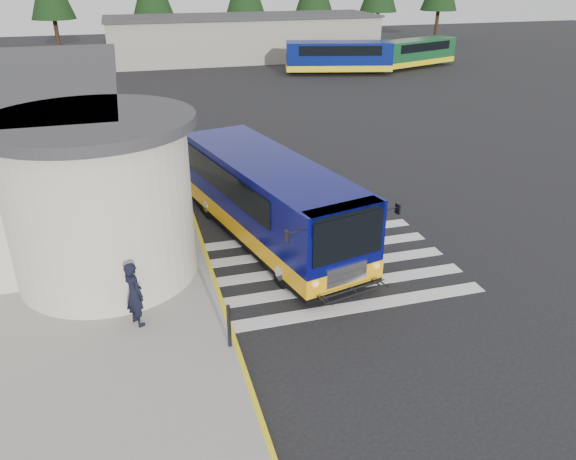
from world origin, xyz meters
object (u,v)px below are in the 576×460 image
object	(u,v)px
far_bus_a	(339,56)
transit_bus	(270,203)
bollard	(229,326)
far_bus_b	(416,52)
pedestrian_a	(134,294)
pedestrian_b	(108,274)

from	to	relation	value
far_bus_a	transit_bus	bearing A→B (deg)	169.27
bollard	far_bus_a	xyz separation A→B (m)	(16.35, 35.76, 0.78)
transit_bus	bollard	xyz separation A→B (m)	(-2.51, -5.81, -0.61)
far_bus_b	bollard	bearing A→B (deg)	126.42
bollard	far_bus_b	distance (m)	44.40
bollard	far_bus_b	xyz separation A→B (m)	(24.43, 37.07, 0.66)
pedestrian_a	far_bus_a	distance (m)	38.82
transit_bus	far_bus_a	bearing A→B (deg)	51.94
pedestrian_a	pedestrian_b	world-z (taller)	pedestrian_b
transit_bus	far_bus_b	distance (m)	38.18
bollard	far_bus_b	size ratio (longest dim) A/B	0.14
pedestrian_b	far_bus_a	world-z (taller)	far_bus_a
pedestrian_a	pedestrian_b	xyz separation A→B (m)	(-0.64, 1.20, 0.03)
transit_bus	pedestrian_a	size ratio (longest dim) A/B	5.74
far_bus_a	bollard	bearing A→B (deg)	169.50
transit_bus	far_bus_a	world-z (taller)	transit_bus
transit_bus	pedestrian_b	world-z (taller)	transit_bus
bollard	pedestrian_b	bearing A→B (deg)	134.51
pedestrian_b	bollard	world-z (taller)	pedestrian_b
pedestrian_b	pedestrian_a	bearing A→B (deg)	4.83
transit_bus	bollard	distance (m)	6.36
pedestrian_b	bollard	bearing A→B (deg)	21.32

